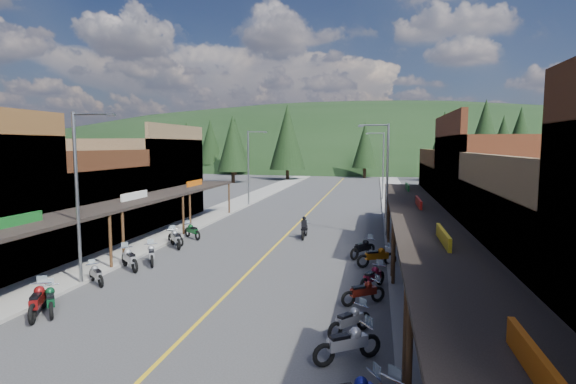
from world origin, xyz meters
The scene contains 41 objects.
ground centered at (0.00, 0.00, 0.00)m, with size 220.00×220.00×0.00m, color #38383A.
centerline centered at (0.00, 20.00, 0.01)m, with size 0.15×90.00×0.01m, color gold.
sidewalk_west centered at (-8.70, 20.00, 0.07)m, with size 3.40×94.00×0.15m, color gray.
sidewalk_east centered at (8.70, 20.00, 0.07)m, with size 3.40×94.00×0.15m, color gray.
shop_west_2 centered at (-13.75, 1.70, 2.53)m, with size 10.90×9.00×6.20m.
shop_west_3 centered at (-13.78, 11.30, 3.52)m, with size 10.90×10.20×8.20m.
shop_east_2 centered at (13.78, 1.70, 3.52)m, with size 10.90×9.00×8.20m.
shop_east_3 centered at (13.75, 11.30, 2.53)m, with size 10.90×10.20×6.20m.
streetlight_0 centered at (-6.95, -6.00, 4.46)m, with size 2.16×0.18×8.00m.
streetlight_1 centered at (-6.95, 22.00, 4.46)m, with size 2.16×0.18×8.00m.
streetlight_2 centered at (6.95, 8.00, 4.46)m, with size 2.16×0.18×8.00m.
streetlight_3 centered at (6.95, 30.00, 4.46)m, with size 2.16×0.18×8.00m.
ridge_hill centered at (0.00, 135.00, 0.00)m, with size 310.00×140.00×60.00m, color black.
pine_0 centered at (-40.00, 62.00, 6.48)m, with size 5.04×5.04×11.00m.
pine_1 centered at (-24.00, 70.00, 7.24)m, with size 5.88×5.88×12.50m.
pine_2 centered at (-10.00, 58.00, 7.99)m, with size 6.72×6.72×14.00m.
pine_3 centered at (4.00, 66.00, 6.48)m, with size 5.04×5.04×11.00m.
pine_4 centered at (18.00, 60.00, 7.24)m, with size 5.88×5.88×12.50m.
pine_5 centered at (34.00, 72.00, 7.99)m, with size 6.72×6.72×14.00m.
pine_7 centered at (-32.00, 76.00, 7.24)m, with size 5.88×5.88×12.50m.
pine_8 centered at (-22.00, 40.00, 5.98)m, with size 4.48×4.48×10.00m.
pine_9 centered at (24.00, 45.00, 6.38)m, with size 4.93×4.93×10.80m.
pine_10 centered at (-18.00, 50.00, 6.78)m, with size 5.38×5.38×11.60m.
pine_11 centered at (20.00, 38.00, 7.19)m, with size 5.82×5.82×12.40m.
bike_west_3 centered at (-6.24, -9.74, 0.67)m, with size 0.78×2.33×1.33m, color maroon, non-canonical shape.
bike_west_4 centered at (-5.97, -9.40, 0.59)m, with size 0.69×2.07×1.18m, color #0C3E21, non-canonical shape.
bike_west_5 centered at (-6.46, -5.77, 0.53)m, with size 0.62×1.85×1.06m, color gray, non-canonical shape.
bike_west_6 centered at (-6.27, -3.19, 0.65)m, with size 0.76×2.28×1.30m, color #AEAFB4, non-canonical shape.
bike_west_7 centered at (-5.66, -2.00, 0.62)m, with size 0.72×2.16×1.23m, color #9B9BA0, non-canonical shape.
bike_west_8 centered at (-6.14, 2.04, 0.65)m, with size 0.76×2.27×1.30m, color gray, non-canonical shape.
bike_west_9 centered at (-6.50, 2.80, 0.55)m, with size 0.65×1.94×1.11m, color black, non-canonical shape.
bike_west_10 centered at (-6.20, 4.83, 0.60)m, with size 0.70×2.09×1.19m, color #0E471D, non-canonical shape.
bike_east_3 centered at (5.60, -11.12, 0.64)m, with size 0.75×2.24×1.28m, color #A09FA4, non-canonical shape.
bike_east_4 centered at (5.55, -9.16, 0.57)m, with size 0.66×1.98×1.13m, color gray, non-canonical shape.
bike_east_5 centered at (5.92, -6.03, 0.57)m, with size 0.66×1.99×1.14m, color maroon, non-canonical shape.
bike_east_6 centered at (6.27, -3.96, 0.60)m, with size 0.70×2.09×1.19m, color maroon, non-canonical shape.
bike_east_7 centered at (6.46, -0.14, 0.63)m, with size 0.74×2.22×1.27m, color #B05B0C, non-canonical shape.
bike_east_8 centered at (5.66, 1.70, 0.63)m, with size 0.73×2.19×1.25m, color black, non-canonical shape.
rider_on_bike centered at (1.48, 6.45, 0.64)m, with size 0.74×2.12×1.61m.
pedestrian_east_a centered at (8.64, -0.76, 1.01)m, with size 0.63×0.41×1.72m, color #262030.
pedestrian_east_b centered at (8.09, 13.85, 0.94)m, with size 0.77×0.44×1.58m, color brown.
Camera 1 is at (6.35, -24.15, 6.53)m, focal length 28.00 mm.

